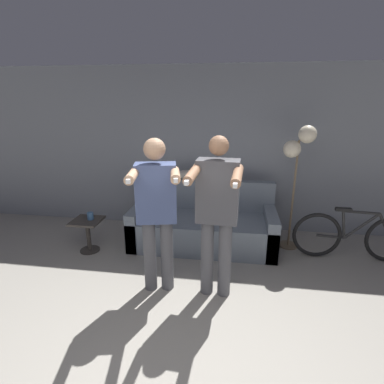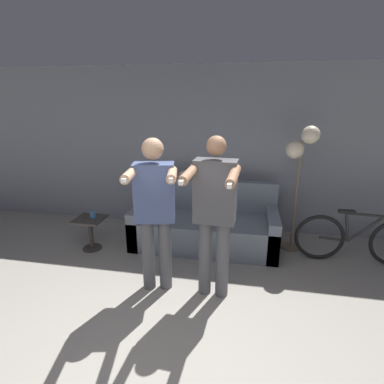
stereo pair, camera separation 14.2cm
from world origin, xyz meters
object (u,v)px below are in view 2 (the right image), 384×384
object	(u,v)px
person_left	(155,207)
person_right	(215,209)
side_table	(90,227)
bicycle	(357,239)
cat	(191,174)
cup	(93,214)
couch	(205,226)
floor_lamp	(302,151)

from	to	relation	value
person_left	person_right	world-z (taller)	person_right
side_table	bicycle	distance (m)	3.65
person_left	cat	xyz separation A→B (m)	(0.10, 1.54, -0.02)
bicycle	cat	bearing A→B (deg)	167.60
cup	couch	bearing A→B (deg)	15.87
couch	side_table	distance (m)	1.66
side_table	cup	world-z (taller)	cup
cup	cat	bearing A→B (deg)	31.52
couch	side_table	bearing A→B (deg)	-163.62
cat	person_right	bearing A→B (deg)	-70.75
couch	cat	world-z (taller)	cat
couch	side_table	size ratio (longest dim) A/B	4.37
bicycle	person_right	bearing A→B (deg)	-149.74
side_table	person_right	bearing A→B (deg)	-21.57
cup	bicycle	world-z (taller)	bicycle
side_table	cup	xyz separation A→B (m)	(0.05, 0.03, 0.19)
side_table	cup	size ratio (longest dim) A/B	4.71
couch	person_right	bearing A→B (deg)	-77.62
person_left	bicycle	distance (m)	2.71
floor_lamp	bicycle	bearing A→B (deg)	-18.97
cat	bicycle	size ratio (longest dim) A/B	0.32
person_left	side_table	xyz separation A→B (m)	(-1.22, 0.73, -0.67)
couch	cup	xyz separation A→B (m)	(-1.55, -0.44, 0.24)
couch	floor_lamp	world-z (taller)	floor_lamp
person_left	floor_lamp	world-z (taller)	floor_lamp
side_table	cup	bearing A→B (deg)	31.76
person_left	floor_lamp	size ratio (longest dim) A/B	0.98
cup	bicycle	xyz separation A→B (m)	(3.59, 0.27, -0.19)
floor_lamp	side_table	world-z (taller)	floor_lamp
cat	cup	xyz separation A→B (m)	(-1.27, -0.78, -0.45)
couch	cat	bearing A→B (deg)	128.93
side_table	bicycle	world-z (taller)	bicycle
person_left	side_table	distance (m)	1.57
person_right	couch	bearing A→B (deg)	105.75
couch	cat	xyz separation A→B (m)	(-0.28, 0.34, 0.70)
cat	cup	distance (m)	1.56
cat	bicycle	bearing A→B (deg)	-12.40
cat	couch	bearing A→B (deg)	-51.07
cat	floor_lamp	bearing A→B (deg)	-8.99
person_right	bicycle	world-z (taller)	person_right
couch	cup	world-z (taller)	couch
person_right	cat	bearing A→B (deg)	112.62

